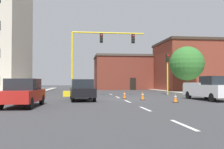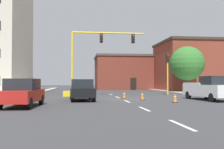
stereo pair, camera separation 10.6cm
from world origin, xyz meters
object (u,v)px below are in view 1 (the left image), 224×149
(traffic_light_pole_right, at_px, (168,65))
(traffic_cone_roadside_c, at_px, (124,95))
(tree_right_mid, at_px, (187,64))
(sedan_red_near_left, at_px, (23,92))
(traffic_cone_roadside_a, at_px, (143,96))
(sedan_black_mid_left, at_px, (82,90))
(traffic_signal_gantry, at_px, (82,75))
(pickup_truck_white, at_px, (210,88))
(traffic_cone_roadside_b, at_px, (175,98))

(traffic_light_pole_right, distance_m, traffic_cone_roadside_c, 9.36)
(tree_right_mid, bearing_deg, traffic_light_pole_right, -132.98)
(sedan_red_near_left, height_order, traffic_cone_roadside_a, sedan_red_near_left)
(sedan_black_mid_left, distance_m, traffic_cone_roadside_c, 4.19)
(traffic_signal_gantry, bearing_deg, tree_right_mid, 24.60)
(traffic_signal_gantry, relative_size, pickup_truck_white, 1.55)
(pickup_truck_white, bearing_deg, tree_right_mid, 74.12)
(sedan_black_mid_left, relative_size, traffic_cone_roadside_a, 6.52)
(tree_right_mid, xyz_separation_m, traffic_cone_roadside_b, (-7.55, -15.50, -3.68))
(tree_right_mid, xyz_separation_m, pickup_truck_white, (-3.88, -13.65, -3.03))
(pickup_truck_white, distance_m, sedan_red_near_left, 14.70)
(sedan_black_mid_left, bearing_deg, traffic_cone_roadside_a, -0.16)
(tree_right_mid, bearing_deg, sedan_red_near_left, -135.95)
(traffic_light_pole_right, relative_size, tree_right_mid, 0.75)
(traffic_light_pole_right, height_order, sedan_black_mid_left, traffic_light_pole_right)
(sedan_black_mid_left, height_order, traffic_cone_roadside_a, sedan_black_mid_left)
(pickup_truck_white, height_order, sedan_black_mid_left, pickup_truck_white)
(pickup_truck_white, bearing_deg, traffic_light_pole_right, 93.20)
(sedan_red_near_left, bearing_deg, traffic_cone_roadside_a, 29.23)
(traffic_signal_gantry, height_order, pickup_truck_white, traffic_signal_gantry)
(traffic_light_pole_right, height_order, sedan_red_near_left, traffic_light_pole_right)
(sedan_red_near_left, distance_m, traffic_cone_roadside_b, 10.73)
(traffic_light_pole_right, relative_size, traffic_cone_roadside_c, 6.99)
(pickup_truck_white, height_order, traffic_cone_roadside_c, pickup_truck_white)
(pickup_truck_white, distance_m, sedan_black_mid_left, 10.58)
(traffic_light_pole_right, relative_size, sedan_black_mid_left, 1.04)
(sedan_red_near_left, bearing_deg, pickup_truck_white, 15.15)
(sedan_red_near_left, bearing_deg, traffic_cone_roadside_c, 41.25)
(traffic_signal_gantry, relative_size, traffic_cone_roadside_c, 12.49)
(traffic_light_pole_right, bearing_deg, traffic_signal_gantry, -169.41)
(pickup_truck_white, xyz_separation_m, traffic_cone_roadside_c, (-6.71, 2.71, -0.64))
(traffic_light_pole_right, distance_m, traffic_cone_roadside_b, 11.69)
(traffic_cone_roadside_c, bearing_deg, pickup_truck_white, -22.01)
(tree_right_mid, distance_m, traffic_cone_roadside_c, 15.66)
(traffic_light_pole_right, bearing_deg, traffic_cone_roadside_b, -106.34)
(traffic_signal_gantry, xyz_separation_m, traffic_cone_roadside_b, (6.79, -8.93, -1.88))
(pickup_truck_white, height_order, traffic_cone_roadside_b, pickup_truck_white)
(traffic_signal_gantry, height_order, sedan_black_mid_left, traffic_signal_gantry)
(traffic_cone_roadside_b, bearing_deg, traffic_cone_roadside_a, 121.59)
(traffic_cone_roadside_a, distance_m, traffic_cone_roadside_c, 2.09)
(traffic_signal_gantry, bearing_deg, sedan_black_mid_left, -90.71)
(traffic_signal_gantry, xyz_separation_m, tree_right_mid, (14.34, 6.56, 1.79))
(traffic_cone_roadside_b, bearing_deg, pickup_truck_white, 26.79)
(traffic_cone_roadside_a, relative_size, traffic_cone_roadside_b, 1.05)
(pickup_truck_white, xyz_separation_m, sedan_red_near_left, (-14.19, -3.84, -0.09))
(sedan_red_near_left, xyz_separation_m, traffic_cone_roadside_c, (7.48, 6.56, -0.55))
(sedan_red_near_left, xyz_separation_m, sedan_black_mid_left, (3.67, 4.91, 0.00))
(sedan_black_mid_left, distance_m, traffic_cone_roadside_a, 5.11)
(traffic_cone_roadside_b, bearing_deg, traffic_light_pole_right, 73.66)
(sedan_black_mid_left, bearing_deg, tree_right_mid, 41.12)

